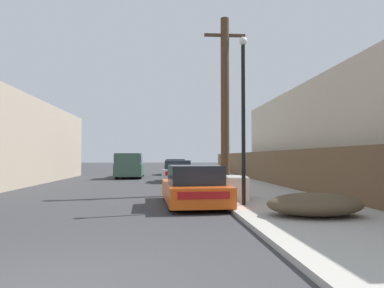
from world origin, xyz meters
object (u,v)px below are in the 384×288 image
(pickup_truck, at_px, (130,166))
(parked_sports_car_red, at_px, (193,187))
(discarded_fridge, at_px, (236,187))
(utility_pole, at_px, (225,102))
(car_parked_mid, at_px, (178,172))
(car_parked_far, at_px, (175,167))
(street_lamp, at_px, (243,108))
(brush_pile, at_px, (315,204))

(pickup_truck, bearing_deg, parked_sports_car_red, 101.50)
(discarded_fridge, height_order, utility_pole, utility_pole)
(parked_sports_car_red, distance_m, car_parked_mid, 11.98)
(discarded_fridge, distance_m, car_parked_far, 20.97)
(pickup_truck, distance_m, utility_pole, 14.22)
(parked_sports_car_red, relative_size, street_lamp, 0.91)
(parked_sports_car_red, distance_m, utility_pole, 5.25)
(car_parked_mid, height_order, street_lamp, street_lamp)
(discarded_fridge, bearing_deg, street_lamp, -87.87)
(pickup_truck, xyz_separation_m, street_lamp, (5.06, -17.53, 2.17))
(pickup_truck, bearing_deg, street_lamp, 105.33)
(car_parked_far, distance_m, brush_pile, 25.17)
(utility_pole, relative_size, brush_pile, 3.15)
(car_parked_mid, bearing_deg, parked_sports_car_red, -86.26)
(discarded_fridge, xyz_separation_m, parked_sports_car_red, (-1.60, -0.84, 0.08))
(street_lamp, bearing_deg, discarded_fridge, 85.86)
(car_parked_far, relative_size, brush_pile, 1.72)
(utility_pole, height_order, street_lamp, utility_pole)
(car_parked_far, distance_m, utility_pole, 18.46)
(pickup_truck, relative_size, street_lamp, 1.14)
(car_parked_far, relative_size, street_lamp, 0.79)
(street_lamp, bearing_deg, car_parked_far, 93.70)
(parked_sports_car_red, distance_m, street_lamp, 3.07)
(parked_sports_car_red, xyz_separation_m, street_lamp, (1.46, -0.99, 2.51))
(utility_pole, distance_m, street_lamp, 4.75)
(discarded_fridge, height_order, pickup_truck, pickup_truck)
(pickup_truck, bearing_deg, brush_pile, 107.02)
(utility_pole, bearing_deg, brush_pile, -81.00)
(car_parked_far, height_order, street_lamp, street_lamp)
(brush_pile, bearing_deg, car_parked_mid, 100.47)
(pickup_truck, relative_size, utility_pole, 0.78)
(utility_pole, bearing_deg, car_parked_mid, 101.70)
(street_lamp, bearing_deg, parked_sports_car_red, 145.83)
(car_parked_mid, bearing_deg, brush_pile, -76.07)
(discarded_fridge, height_order, car_parked_mid, car_parked_mid)
(pickup_truck, xyz_separation_m, utility_pole, (5.25, -12.87, 3.03))
(discarded_fridge, xyz_separation_m, pickup_truck, (-5.19, 15.70, 0.42))
(utility_pole, xyz_separation_m, brush_pile, (1.10, -6.94, -3.55))
(pickup_truck, bearing_deg, car_parked_mid, 126.99)
(car_parked_mid, height_order, utility_pole, utility_pole)
(car_parked_mid, bearing_deg, street_lamp, -79.84)
(car_parked_far, xyz_separation_m, brush_pile, (2.77, -25.02, -0.25))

